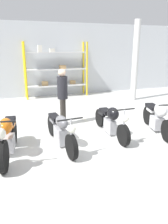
# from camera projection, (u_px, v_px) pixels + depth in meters

# --- Properties ---
(ground_plane) EXTENTS (30.00, 30.00, 0.00)m
(ground_plane) POSITION_uv_depth(u_px,v_px,m) (89.00, 141.00, 5.88)
(ground_plane) COLOR silver
(back_wall) EXTENTS (30.00, 0.08, 3.60)m
(back_wall) POSITION_uv_depth(u_px,v_px,m) (46.00, 60.00, 10.89)
(back_wall) COLOR silver
(back_wall) RESTS_ON ground_plane
(shelving_rack) EXTENTS (3.11, 0.63, 2.68)m
(shelving_rack) POSITION_uv_depth(u_px,v_px,m) (56.00, 69.00, 10.81)
(shelving_rack) COLOR yellow
(shelving_rack) RESTS_ON ground_plane
(support_pillar) EXTENTS (0.28, 0.28, 3.60)m
(support_pillar) POSITION_uv_depth(u_px,v_px,m) (135.00, 61.00, 9.99)
(support_pillar) COLOR silver
(support_pillar) RESTS_ON ground_plane
(motorcycle_orange) EXTENTS (0.65, 2.02, 1.06)m
(motorcycle_orange) POSITION_uv_depth(u_px,v_px,m) (7.00, 137.00, 4.92)
(motorcycle_orange) COLOR black
(motorcycle_orange) RESTS_ON ground_plane
(motorcycle_grey) EXTENTS (0.59, 2.11, 0.94)m
(motorcycle_grey) POSITION_uv_depth(u_px,v_px,m) (60.00, 130.00, 5.50)
(motorcycle_grey) COLOR black
(motorcycle_grey) RESTS_ON ground_plane
(motorcycle_black) EXTENTS (0.60, 2.07, 0.96)m
(motorcycle_black) POSITION_uv_depth(u_px,v_px,m) (111.00, 121.00, 6.17)
(motorcycle_black) COLOR black
(motorcycle_black) RESTS_ON ground_plane
(motorcycle_white) EXTENTS (0.78, 1.97, 1.01)m
(motorcycle_white) POSITION_uv_depth(u_px,v_px,m) (158.00, 117.00, 6.41)
(motorcycle_white) COLOR black
(motorcycle_white) RESTS_ON ground_plane
(person_browsing) EXTENTS (0.44, 0.44, 1.80)m
(person_browsing) POSITION_uv_depth(u_px,v_px,m) (63.00, 92.00, 6.81)
(person_browsing) COLOR #38332D
(person_browsing) RESTS_ON ground_plane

